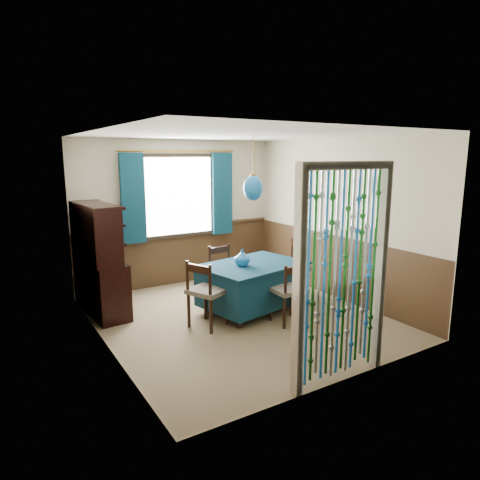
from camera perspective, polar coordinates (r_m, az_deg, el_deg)
floor at (r=6.08m, az=-0.22°, el=-10.31°), size 4.00×4.00×0.00m
ceiling at (r=5.66m, az=-0.24°, el=13.94°), size 4.00×4.00×0.00m
wall_back at (r=7.50m, az=-8.25°, el=3.59°), size 3.60×0.00×3.60m
wall_front at (r=4.20m, az=14.18°, el=-2.63°), size 3.60×0.00×3.60m
wall_left at (r=5.06m, az=-17.91°, el=-0.52°), size 0.00×4.00×4.00m
wall_right at (r=6.84m, az=12.75°, el=2.70°), size 0.00×4.00×4.00m
wainscot_back at (r=7.62m, az=-8.05°, el=-2.02°), size 3.60×0.00×3.60m
wainscot_front at (r=4.45m, az=13.56°, el=-12.02°), size 3.60×0.00×3.60m
wainscot_left at (r=5.26m, az=-17.26°, el=-8.53°), size 0.00×4.00×4.00m
wainscot_right at (r=6.98m, az=12.40°, el=-3.41°), size 0.00×4.00×4.00m
window at (r=7.42m, az=-8.16°, el=5.84°), size 1.32×0.12×1.42m
doorway at (r=4.29m, az=13.47°, el=-5.06°), size 1.16×0.12×2.18m
dining_table at (r=6.23m, az=1.67°, el=-5.78°), size 1.63×1.27×0.70m
chair_near at (r=5.79m, az=6.62°, el=-6.73°), size 0.43×0.42×0.85m
chair_far at (r=6.64m, az=-2.11°, el=-4.28°), size 0.44×0.42×0.86m
chair_left at (r=5.63m, az=-4.51°, el=-6.91°), size 0.58×0.59×0.91m
chair_right at (r=6.76m, az=7.00°, el=-3.74°), size 0.47×0.49×0.94m
sideboard at (r=6.40m, az=-18.17°, el=-4.50°), size 0.52×1.24×1.58m
pendant_lamp at (r=5.97m, az=1.75°, el=6.97°), size 0.28×0.28×0.89m
vase_table at (r=6.02m, az=0.29°, el=-2.45°), size 0.24×0.24×0.22m
bowl_shelf at (r=6.05m, az=-17.36°, el=0.03°), size 0.29×0.29×0.06m
vase_sideboard at (r=6.57m, az=-18.34°, el=-1.25°), size 0.20×0.20×0.17m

